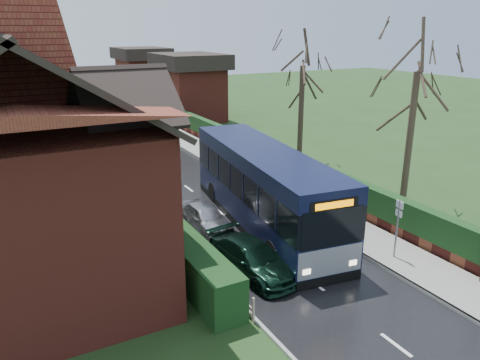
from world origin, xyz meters
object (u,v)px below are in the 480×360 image
bus (264,189)px  car_green (252,258)px  brick_house (22,156)px  car_silver (205,217)px  bus_stop_sign (398,221)px

bus → car_green: (-2.77, -3.75, -1.19)m
brick_house → car_silver: size_ratio=4.00×
brick_house → bus: (9.90, -1.25, -2.56)m
car_silver → brick_house: bearing=175.1°
bus → car_silver: bus is taller
brick_house → bus_stop_sign: (12.70, -6.81, -2.68)m
brick_house → car_green: brick_house is taller
bus_stop_sign → car_silver: bearing=140.1°
brick_house → bus: brick_house is taller
brick_house → bus_stop_sign: size_ratio=5.68×
car_silver → car_green: 4.53m
car_silver → bus: bearing=-17.5°
brick_house → bus: 10.31m
bus → car_silver: (-2.67, 0.78, -1.19)m
bus → bus_stop_sign: bus is taller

